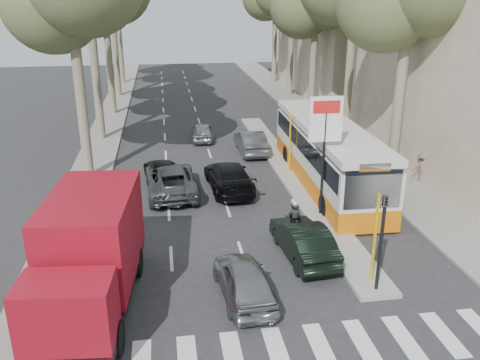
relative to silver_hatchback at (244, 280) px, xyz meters
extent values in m
plane|color=#28282B|center=(1.32, 1.10, -0.67)|extent=(120.00, 120.00, 0.00)
cube|color=gray|center=(9.92, 26.10, -0.61)|extent=(3.20, 70.00, 0.12)
cube|color=gray|center=(-6.68, 29.10, -0.61)|extent=(2.40, 64.00, 0.12)
cube|color=gray|center=(4.57, 12.10, -0.59)|extent=(1.50, 26.00, 0.16)
cube|color=#B7A88E|center=(16.82, 35.10, 7.33)|extent=(11.00, 20.00, 16.00)
cylinder|color=yellow|center=(4.57, 0.10, 1.08)|extent=(0.10, 0.10, 3.50)
cylinder|color=yellow|center=(4.57, 6.10, 1.08)|extent=(0.10, 0.10, 3.50)
cylinder|color=yellow|center=(4.57, 12.10, 1.08)|extent=(0.10, 0.10, 3.50)
cylinder|color=black|center=(4.57, 6.10, 1.93)|extent=(0.12, 0.12, 5.20)
cube|color=white|center=(4.57, 6.10, 3.93)|extent=(1.50, 0.10, 2.00)
cube|color=red|center=(4.57, 6.04, 4.48)|extent=(1.20, 0.02, 0.55)
cylinder|color=black|center=(4.57, -0.40, 0.93)|extent=(0.12, 0.12, 3.20)
imported|color=black|center=(4.57, -0.40, 2.43)|extent=(0.16, 0.41, 1.00)
cylinder|color=black|center=(-6.28, 0.10, 0.93)|extent=(0.12, 0.12, 3.20)
imported|color=black|center=(-6.28, 0.10, 2.43)|extent=(0.16, 0.41, 1.00)
cylinder|color=#6B604C|center=(-6.68, 13.10, 3.53)|extent=(0.56, 0.56, 8.40)
sphere|color=#4D5731|center=(-7.68, 13.70, 8.63)|extent=(5.20, 5.20, 5.20)
cylinder|color=#6B604C|center=(-6.78, 21.10, 3.81)|extent=(0.56, 0.56, 8.96)
cylinder|color=#6B604C|center=(-6.58, 29.10, 3.39)|extent=(0.56, 0.56, 8.12)
sphere|color=#4D5731|center=(-7.58, 29.70, 8.32)|extent=(5.20, 5.20, 5.20)
cylinder|color=#6B604C|center=(-6.68, 37.10, 4.09)|extent=(0.56, 0.56, 9.52)
cylinder|color=#6B604C|center=(-6.78, 45.10, 3.67)|extent=(0.56, 0.56, 8.68)
cylinder|color=#6B604C|center=(10.32, 11.10, 3.53)|extent=(0.56, 0.56, 8.40)
sphere|color=#4D5731|center=(9.32, 11.70, 8.63)|extent=(5.20, 5.20, 5.20)
cylinder|color=#6B604C|center=(10.42, 19.10, 3.95)|extent=(0.56, 0.56, 9.24)
cylinder|color=#6B604C|center=(10.22, 27.10, 3.25)|extent=(0.56, 0.56, 7.84)
sphere|color=#4D5731|center=(9.22, 27.70, 8.01)|extent=(5.20, 5.20, 5.20)
cylinder|color=#6B604C|center=(10.32, 35.10, 3.81)|extent=(0.56, 0.56, 8.96)
cylinder|color=#6B604C|center=(10.42, 43.10, 3.53)|extent=(0.56, 0.56, 8.40)
imported|color=gray|center=(0.00, 0.00, 0.00)|extent=(1.91, 4.08, 1.35)
imported|color=black|center=(2.74, 2.46, 0.04)|extent=(1.86, 4.45, 1.43)
imported|color=#4B4D53|center=(-2.18, 10.03, 0.07)|extent=(2.77, 5.47, 1.48)
imported|color=black|center=(0.82, 10.07, 0.06)|extent=(2.38, 5.19, 1.47)
imported|color=#9C9EA4|center=(0.22, 19.86, -0.06)|extent=(1.62, 3.65, 1.22)
imported|color=#4C4D54|center=(3.09, 16.38, 0.05)|extent=(1.62, 4.43, 1.45)
imported|color=black|center=(-2.68, 11.90, -0.07)|extent=(2.12, 4.33, 1.21)
cube|color=black|center=(-4.98, 0.13, -0.05)|extent=(3.15, 7.07, 0.29)
cylinder|color=black|center=(-6.34, -2.04, -0.16)|extent=(0.44, 1.06, 1.03)
cylinder|color=black|center=(-4.06, -2.26, -0.16)|extent=(0.44, 1.06, 1.03)
cylinder|color=black|center=(-5.92, 2.29, -0.16)|extent=(0.44, 1.06, 1.03)
cylinder|color=black|center=(-3.65, 2.07, -0.16)|extent=(0.44, 1.06, 1.03)
cube|color=maroon|center=(-5.23, -2.49, 0.98)|extent=(2.66, 1.83, 1.94)
cube|color=black|center=(-5.30, -3.23, 1.21)|extent=(2.29, 0.31, 1.03)
cube|color=maroon|center=(-4.89, 1.04, 1.55)|extent=(3.07, 5.03, 2.86)
cube|color=orange|center=(6.12, 10.15, -0.06)|extent=(3.04, 12.88, 1.00)
cube|color=silver|center=(6.12, 10.15, 1.28)|extent=(3.04, 12.88, 1.67)
cube|color=black|center=(6.12, 10.15, 1.61)|extent=(3.05, 12.37, 0.95)
cube|color=silver|center=(6.12, 10.15, 2.50)|extent=(3.04, 12.88, 0.33)
cube|color=black|center=(5.99, 3.77, 1.44)|extent=(2.45, 0.11, 1.67)
cube|color=orange|center=(5.99, 3.77, 2.43)|extent=(1.34, 0.09, 0.36)
cylinder|color=black|center=(4.76, 6.07, -0.17)|extent=(0.33, 1.08, 1.07)
cylinder|color=black|center=(7.31, 6.02, -0.17)|extent=(0.33, 1.08, 1.07)
cylinder|color=black|center=(4.92, 14.02, -0.17)|extent=(0.33, 1.08, 1.07)
cylinder|color=black|center=(7.47, 13.97, -0.17)|extent=(0.33, 1.08, 1.07)
cylinder|color=black|center=(2.76, 3.41, -0.38)|extent=(0.14, 0.60, 0.59)
cylinder|color=black|center=(2.88, 4.79, -0.38)|extent=(0.14, 0.60, 0.59)
cylinder|color=silver|center=(2.77, 3.47, -0.02)|extent=(0.09, 0.38, 0.74)
cube|color=black|center=(2.82, 4.15, -0.26)|extent=(0.26, 0.71, 0.28)
cube|color=black|center=(2.81, 3.96, -0.01)|extent=(0.31, 0.44, 0.20)
cube|color=black|center=(2.85, 4.42, -0.06)|extent=(0.31, 0.62, 0.11)
cylinder|color=silver|center=(2.77, 3.53, 0.27)|extent=(0.58, 0.08, 0.04)
imported|color=black|center=(2.82, 4.15, 0.15)|extent=(0.60, 0.42, 1.56)
imported|color=black|center=(2.85, 4.52, 0.10)|extent=(0.74, 0.45, 1.46)
sphere|color=#B2B2B7|center=(2.82, 4.10, 0.89)|extent=(0.26, 0.26, 0.26)
sphere|color=#B2B2B7|center=(2.85, 4.49, 0.83)|extent=(0.26, 0.26, 0.26)
imported|color=#3A2E45|center=(8.52, 6.78, 0.27)|extent=(0.69, 1.06, 1.66)
imported|color=#66574C|center=(11.32, 9.61, 0.21)|extent=(0.99, 0.44, 1.53)
camera|label=1|loc=(-2.38, -14.65, 9.10)|focal=38.00mm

